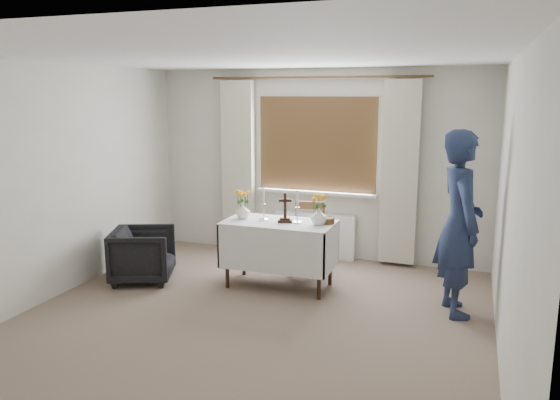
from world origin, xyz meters
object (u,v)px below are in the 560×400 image
at_px(wooden_chair, 307,238).
at_px(armchair, 143,255).
at_px(person, 459,223).
at_px(flower_vase_left, 243,211).
at_px(altar_table, 279,254).
at_px(flower_vase_right, 319,217).
at_px(wooden_cross, 285,208).

relative_size(wooden_chair, armchair, 1.25).
bearing_deg(armchair, person, -108.21).
bearing_deg(wooden_chair, flower_vase_left, -141.87).
distance_m(altar_table, flower_vase_right, 0.66).
bearing_deg(flower_vase_right, altar_table, -178.20).
distance_m(altar_table, person, 2.00).
bearing_deg(person, flower_vase_right, 66.40).
bearing_deg(flower_vase_left, wooden_cross, -1.94).
height_order(person, wooden_cross, person).
bearing_deg(altar_table, flower_vase_left, 177.71).
bearing_deg(flower_vase_left, wooden_chair, 44.24).
height_order(altar_table, person, person).
relative_size(person, wooden_cross, 5.55).
height_order(altar_table, flower_vase_left, flower_vase_left).
relative_size(wooden_chair, wooden_cross, 2.61).
relative_size(person, flower_vase_left, 10.63).
bearing_deg(flower_vase_left, person, -3.12).
height_order(altar_table, flower_vase_right, flower_vase_right).
bearing_deg(flower_vase_left, altar_table, -2.29).
relative_size(altar_table, person, 0.67).
bearing_deg(flower_vase_left, armchair, -161.93).
bearing_deg(altar_table, wooden_cross, 0.28).
distance_m(flower_vase_left, flower_vase_right, 0.91).
xyz_separation_m(person, flower_vase_right, (-1.47, 0.13, -0.07)).
xyz_separation_m(armchair, flower_vase_left, (1.13, 0.37, 0.53)).
bearing_deg(person, wooden_cross, 67.85).
bearing_deg(person, altar_table, 67.99).
height_order(wooden_chair, wooden_cross, wooden_cross).
distance_m(wooden_chair, flower_vase_left, 0.94).
xyz_separation_m(person, wooden_cross, (-1.85, 0.11, 0.01)).
bearing_deg(altar_table, wooden_chair, 75.83).
xyz_separation_m(armchair, wooden_cross, (1.65, 0.35, 0.61)).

